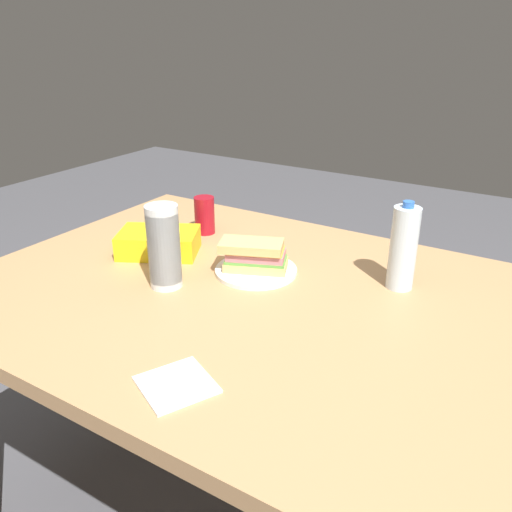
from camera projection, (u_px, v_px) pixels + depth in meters
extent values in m
cube|color=tan|center=(263.00, 302.00, 1.35)|extent=(1.57, 1.09, 0.04)
cylinder|color=#977049|center=(176.00, 296.00, 2.21)|extent=(0.07, 0.07, 0.74)
cylinder|color=white|center=(256.00, 271.00, 1.46)|extent=(0.23, 0.23, 0.01)
cube|color=#DBB26B|center=(256.00, 265.00, 1.45)|extent=(0.19, 0.15, 0.02)
cube|color=#599E3F|center=(256.00, 259.00, 1.45)|extent=(0.18, 0.14, 0.01)
cube|color=#C6727A|center=(256.00, 255.00, 1.44)|extent=(0.18, 0.14, 0.02)
cube|color=yellow|center=(256.00, 250.00, 1.44)|extent=(0.17, 0.13, 0.01)
cube|color=#DBB26B|center=(251.00, 246.00, 1.43)|extent=(0.19, 0.15, 0.02)
cylinder|color=maroon|center=(205.00, 215.00, 1.72)|extent=(0.07, 0.07, 0.12)
cube|color=yellow|center=(159.00, 242.00, 1.58)|extent=(0.27, 0.24, 0.07)
cylinder|color=silver|center=(403.00, 248.00, 1.34)|extent=(0.07, 0.07, 0.22)
cylinder|color=blue|center=(409.00, 204.00, 1.29)|extent=(0.03, 0.03, 0.02)
cylinder|color=silver|center=(166.00, 269.00, 1.37)|extent=(0.08, 0.08, 0.09)
cylinder|color=silver|center=(165.00, 263.00, 1.36)|extent=(0.08, 0.08, 0.09)
cylinder|color=silver|center=(165.00, 256.00, 1.36)|extent=(0.08, 0.08, 0.09)
cylinder|color=silver|center=(164.00, 250.00, 1.35)|extent=(0.08, 0.08, 0.09)
cylinder|color=silver|center=(164.00, 244.00, 1.34)|extent=(0.08, 0.08, 0.09)
cylinder|color=silver|center=(163.00, 237.00, 1.34)|extent=(0.08, 0.08, 0.09)
cylinder|color=silver|center=(163.00, 230.00, 1.33)|extent=(0.08, 0.08, 0.09)
cylinder|color=silver|center=(162.00, 224.00, 1.32)|extent=(0.08, 0.08, 0.09)
cube|color=white|center=(176.00, 385.00, 1.00)|extent=(0.17, 0.17, 0.01)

